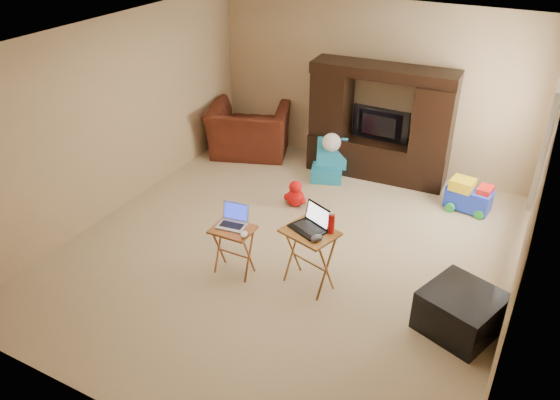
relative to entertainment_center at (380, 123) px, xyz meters
The scene contains 22 objects.
floor 2.56m from the entertainment_center, 96.21° to the right, with size 5.50×5.50×0.00m, color #CFB88F.
ceiling 2.93m from the entertainment_center, 96.21° to the right, with size 5.50×5.50×0.00m, color silver.
wall_back 0.60m from the entertainment_center, 126.89° to the left, with size 5.00×5.00×0.00m, color tan.
wall_front 5.17m from the entertainment_center, 92.91° to the right, with size 5.00×5.00×0.00m, color tan.
wall_left 3.68m from the entertainment_center, 138.99° to the right, with size 5.50×5.50×0.00m, color tan.
wall_right 3.31m from the entertainment_center, 47.01° to the right, with size 5.50×5.50×0.00m, color tan.
window_pane 2.44m from the entertainment_center, 21.00° to the right, with size 1.20×1.20×0.00m, color white.
window_frame 2.42m from the entertainment_center, 21.17° to the right, with size 0.06×1.14×1.34m, color white.
entertainment_center is the anchor object (origin of this frame).
television 0.06m from the entertainment_center, 90.00° to the right, with size 0.85×0.11×0.49m, color black.
recliner 2.14m from the entertainment_center, behind, with size 1.25×1.09×0.81m, color #4C1910.
child_rocker 0.93m from the entertainment_center, 142.35° to the right, with size 0.45×0.52×0.60m, color #1A7194, non-canonical shape.
plush_toy 1.68m from the entertainment_center, 115.24° to the right, with size 0.34×0.28×0.38m, color red, non-canonical shape.
push_toy 1.63m from the entertainment_center, 15.79° to the right, with size 0.59×0.42×0.45m, color blue, non-canonical shape.
ottoman 3.42m from the entertainment_center, 56.72° to the right, with size 0.68×0.68×0.44m, color black.
tray_table_left 3.17m from the entertainment_center, 101.04° to the right, with size 0.45×0.36×0.59m, color #A55628.
tray_table_right 2.93m from the entertainment_center, 85.21° to the right, with size 0.54×0.43×0.70m, color #905C22.
laptop_left 3.11m from the entertainment_center, 101.69° to the right, with size 0.31×0.26×0.24m, color #A4A5A9.
laptop_right 2.87m from the entertainment_center, 85.97° to the right, with size 0.37×0.30×0.24m, color black.
mouse_left 3.17m from the entertainment_center, 97.46° to the right, with size 0.08×0.12×0.05m, color white.
mouse_right 3.03m from the entertainment_center, 82.94° to the right, with size 0.09×0.14×0.06m, color #3A3B3F.
water_bottle 2.84m from the entertainment_center, 81.04° to the right, with size 0.07×0.07×0.22m, color #B30E0B.
Camera 1 is at (2.46, -4.83, 3.82)m, focal length 35.00 mm.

